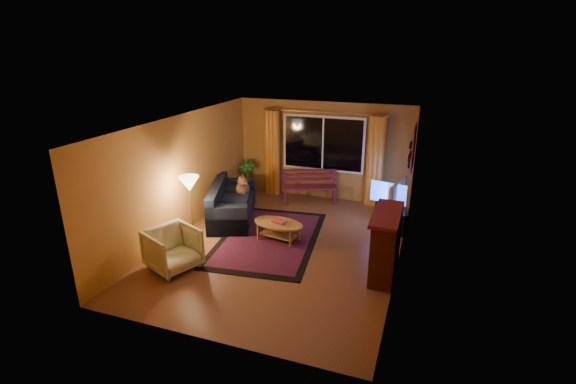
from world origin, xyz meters
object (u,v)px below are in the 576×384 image
(bench, at_px, (309,195))
(floor_lamp, at_px, (191,210))
(tv_console, at_px, (391,216))
(coffee_table, at_px, (279,231))
(sofa, at_px, (232,202))
(armchair, at_px, (173,247))

(bench, bearing_deg, floor_lamp, -139.48)
(bench, xyz_separation_m, tv_console, (2.13, -0.81, 0.04))
(coffee_table, height_order, tv_console, tv_console)
(bench, distance_m, sofa, 2.10)
(tv_console, bearing_deg, armchair, -161.52)
(armchair, bearing_deg, coffee_table, -15.62)
(floor_lamp, height_order, tv_console, floor_lamp)
(tv_console, bearing_deg, coffee_table, -168.58)
(armchair, height_order, tv_console, armchair)
(armchair, bearing_deg, bench, 4.96)
(armchair, height_order, floor_lamp, floor_lamp)
(bench, relative_size, tv_console, 1.18)
(sofa, xyz_separation_m, floor_lamp, (-0.22, -1.35, 0.28))
(sofa, bearing_deg, tv_console, -7.25)
(sofa, distance_m, coffee_table, 1.59)
(bench, height_order, armchair, armchair)
(floor_lamp, distance_m, tv_console, 4.31)
(bench, distance_m, tv_console, 2.28)
(armchair, xyz_separation_m, tv_console, (3.49, 3.16, -0.17))
(bench, height_order, tv_console, tv_console)
(armchair, distance_m, coffee_table, 2.19)
(sofa, bearing_deg, coffee_table, -46.47)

